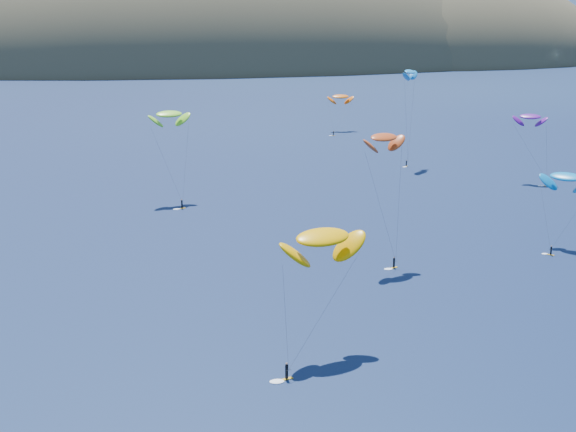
% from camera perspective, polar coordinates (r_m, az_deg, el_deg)
% --- Properties ---
extents(island, '(730.00, 300.00, 210.00)m').
position_cam_1_polar(island, '(621.72, -4.52, 10.10)').
color(island, '#3D3526').
rests_on(island, ground).
extents(kitesurfer_2, '(13.98, 13.86, 18.97)m').
position_cam_1_polar(kitesurfer_2, '(105.65, 2.48, -1.52)').
color(kitesurfer_2, '#C89016').
rests_on(kitesurfer_2, ground).
extents(kitesurfer_3, '(10.39, 13.96, 22.67)m').
position_cam_1_polar(kitesurfer_3, '(187.73, -8.45, 7.17)').
color(kitesurfer_3, '#C89016').
rests_on(kitesurfer_3, ground).
extents(kitesurfer_4, '(7.70, 8.21, 28.15)m').
position_cam_1_polar(kitesurfer_4, '(227.49, 8.66, 10.10)').
color(kitesurfer_4, '#C89016').
rests_on(kitesurfer_4, ground).
extents(kitesurfer_5, '(10.54, 11.42, 15.90)m').
position_cam_1_polar(kitesurfer_5, '(160.21, 19.16, 2.65)').
color(kitesurfer_5, '#C89016').
rests_on(kitesurfer_5, ground).
extents(kitesurfer_6, '(8.98, 12.03, 18.85)m').
position_cam_1_polar(kitesurfer_6, '(214.70, 16.85, 6.77)').
color(kitesurfer_6, '#C89016').
rests_on(kitesurfer_6, ground).
extents(kitesurfer_9, '(9.35, 8.51, 24.92)m').
position_cam_1_polar(kitesurfer_9, '(140.84, 6.84, 5.56)').
color(kitesurfer_9, '#C89016').
rests_on(kitesurfer_9, ground).
extents(kitesurfer_11, '(10.49, 14.16, 14.41)m').
position_cam_1_polar(kitesurfer_11, '(286.68, 3.76, 8.48)').
color(kitesurfer_11, '#C89016').
rests_on(kitesurfer_11, ground).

